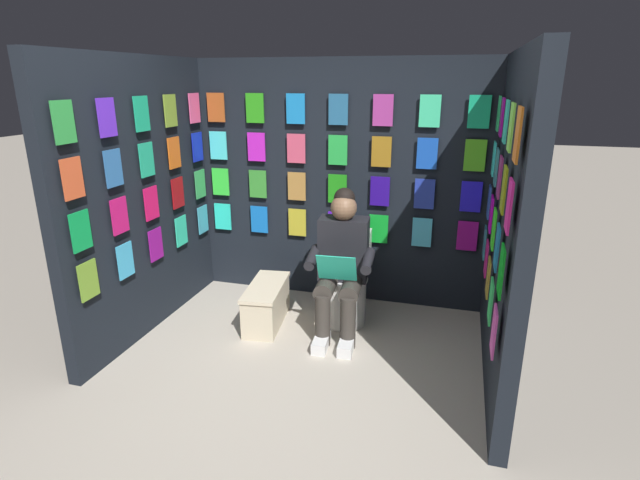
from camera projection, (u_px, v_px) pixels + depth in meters
ground_plane at (261, 421)px, 3.05m from camera, size 30.00×30.00×0.00m
display_wall_back at (340, 183)px, 4.53m from camera, size 2.77×0.14×2.19m
display_wall_left at (508, 225)px, 3.24m from camera, size 0.14×1.94×2.19m
display_wall_right at (142, 199)px, 3.96m from camera, size 0.14×1.94×2.19m
toilet at (345, 284)px, 4.27m from camera, size 0.42×0.57×0.77m
person_reading at (341, 263)px, 3.98m from camera, size 0.55×0.70×1.19m
comic_longbox_near at (266, 304)px, 4.23m from camera, size 0.36×0.70×0.35m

